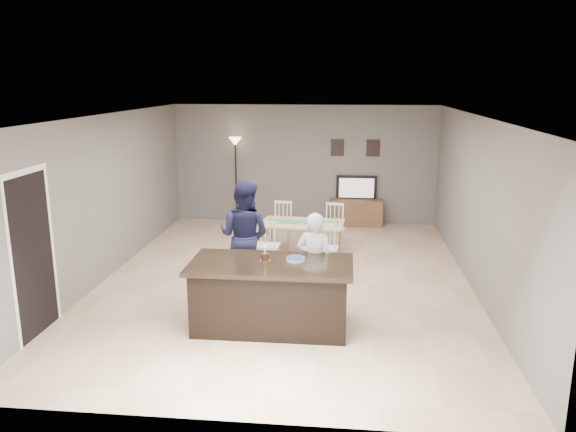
# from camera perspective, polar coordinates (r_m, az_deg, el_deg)

# --- Properties ---
(floor) EXTENTS (8.00, 8.00, 0.00)m
(floor) POSITION_cam_1_polar(r_m,az_deg,el_deg) (9.38, -0.24, -6.53)
(floor) COLOR tan
(floor) RESTS_ON ground
(room_shell) EXTENTS (8.00, 8.00, 8.00)m
(room_shell) POSITION_cam_1_polar(r_m,az_deg,el_deg) (8.94, -0.25, 3.61)
(room_shell) COLOR slate
(room_shell) RESTS_ON floor
(kitchen_island) EXTENTS (2.15, 1.10, 0.90)m
(kitchen_island) POSITION_cam_1_polar(r_m,az_deg,el_deg) (7.55, -1.72, -7.98)
(kitchen_island) COLOR black
(kitchen_island) RESTS_ON floor
(tv_console) EXTENTS (1.20, 0.40, 0.60)m
(tv_console) POSITION_cam_1_polar(r_m,az_deg,el_deg) (12.87, 6.90, 0.35)
(tv_console) COLOR brown
(tv_console) RESTS_ON floor
(television) EXTENTS (0.91, 0.12, 0.53)m
(television) POSITION_cam_1_polar(r_m,az_deg,el_deg) (12.82, 6.96, 2.88)
(television) COLOR black
(television) RESTS_ON tv_console
(tv_screen_glow) EXTENTS (0.78, 0.00, 0.78)m
(tv_screen_glow) POSITION_cam_1_polar(r_m,az_deg,el_deg) (12.74, 6.97, 2.84)
(tv_screen_glow) COLOR orange
(tv_screen_glow) RESTS_ON tv_console
(picture_frames) EXTENTS (1.10, 0.02, 0.38)m
(picture_frames) POSITION_cam_1_polar(r_m,az_deg,el_deg) (12.82, 6.84, 6.89)
(picture_frames) COLOR black
(picture_frames) RESTS_ON room_shell
(doorway) EXTENTS (0.00, 2.10, 2.65)m
(doorway) POSITION_cam_1_polar(r_m,az_deg,el_deg) (7.82, -24.59, -2.29)
(doorway) COLOR black
(doorway) RESTS_ON floor
(woman) EXTENTS (0.60, 0.47, 1.46)m
(woman) POSITION_cam_1_polar(r_m,az_deg,el_deg) (7.92, 2.72, -4.81)
(woman) COLOR silver
(woman) RESTS_ON floor
(man) EXTENTS (1.00, 0.87, 1.75)m
(man) POSITION_cam_1_polar(r_m,az_deg,el_deg) (8.77, -4.47, -2.01)
(man) COLOR #171833
(man) RESTS_ON floor
(birthday_cake) EXTENTS (0.14, 0.14, 0.22)m
(birthday_cake) POSITION_cam_1_polar(r_m,az_deg,el_deg) (7.47, -2.36, -4.17)
(birthday_cake) COLOR #E9BE44
(birthday_cake) RESTS_ON kitchen_island
(plate_stack) EXTENTS (0.26, 0.26, 0.04)m
(plate_stack) POSITION_cam_1_polar(r_m,az_deg,el_deg) (7.48, 0.78, -4.38)
(plate_stack) COLOR white
(plate_stack) RESTS_ON kitchen_island
(dining_table) EXTENTS (1.55, 1.78, 0.91)m
(dining_table) POSITION_cam_1_polar(r_m,az_deg,el_deg) (10.29, 1.47, -1.31)
(dining_table) COLOR tan
(dining_table) RESTS_ON floor
(floor_lamp) EXTENTS (0.30, 0.30, 1.98)m
(floor_lamp) POSITION_cam_1_polar(r_m,az_deg,el_deg) (12.91, -5.35, 6.01)
(floor_lamp) COLOR black
(floor_lamp) RESTS_ON floor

